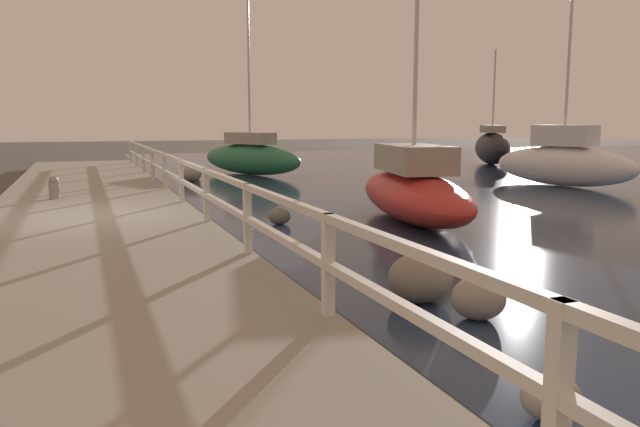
{
  "coord_description": "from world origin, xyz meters",
  "views": [
    {
      "loc": [
        -0.13,
        -12.51,
        2.07
      ],
      "look_at": [
        3.7,
        -2.51,
        0.5
      ],
      "focal_mm": 35.0,
      "sensor_mm": 36.0,
      "label": 1
    }
  ],
  "objects_px": {
    "sailboat_red": "(413,190)",
    "mooring_bollard": "(54,187)",
    "sailboat_green": "(250,157)",
    "sailboat_black": "(492,147)",
    "sailboat_white": "(563,162)"
  },
  "relations": [
    {
      "from": "sailboat_white",
      "to": "sailboat_red",
      "type": "bearing_deg",
      "value": -164.49
    },
    {
      "from": "mooring_bollard",
      "to": "sailboat_red",
      "type": "bearing_deg",
      "value": -29.89
    },
    {
      "from": "sailboat_green",
      "to": "sailboat_red",
      "type": "relative_size",
      "value": 1.02
    },
    {
      "from": "sailboat_green",
      "to": "sailboat_red",
      "type": "height_order",
      "value": "sailboat_green"
    },
    {
      "from": "sailboat_green",
      "to": "sailboat_black",
      "type": "bearing_deg",
      "value": -15.01
    },
    {
      "from": "sailboat_green",
      "to": "sailboat_black",
      "type": "height_order",
      "value": "sailboat_green"
    },
    {
      "from": "sailboat_white",
      "to": "sailboat_red",
      "type": "xyz_separation_m",
      "value": [
        -8.17,
        -4.65,
        -0.14
      ]
    },
    {
      "from": "sailboat_black",
      "to": "mooring_bollard",
      "type": "bearing_deg",
      "value": -128.23
    },
    {
      "from": "sailboat_black",
      "to": "sailboat_red",
      "type": "xyz_separation_m",
      "value": [
        -12.54,
        -14.42,
        -0.19
      ]
    },
    {
      "from": "sailboat_white",
      "to": "sailboat_red",
      "type": "relative_size",
      "value": 0.92
    },
    {
      "from": "mooring_bollard",
      "to": "sailboat_white",
      "type": "distance_m",
      "value": 15.33
    },
    {
      "from": "sailboat_black",
      "to": "sailboat_red",
      "type": "bearing_deg",
      "value": -106.89
    },
    {
      "from": "sailboat_green",
      "to": "sailboat_red",
      "type": "distance_m",
      "value": 12.62
    },
    {
      "from": "sailboat_red",
      "to": "mooring_bollard",
      "type": "bearing_deg",
      "value": 162.22
    },
    {
      "from": "sailboat_green",
      "to": "sailboat_black",
      "type": "relative_size",
      "value": 1.21
    }
  ]
}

